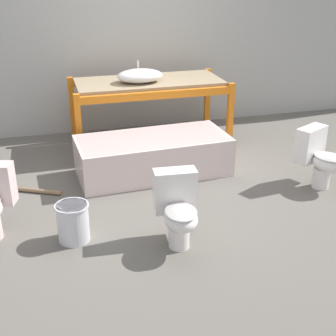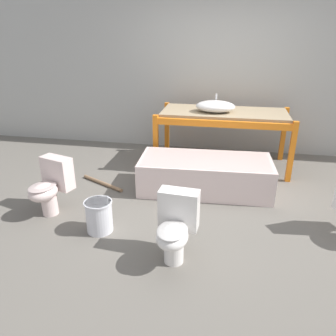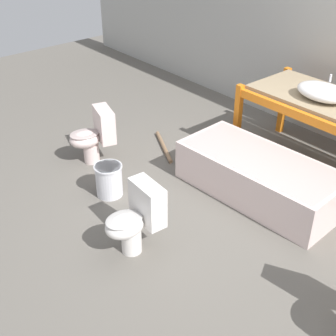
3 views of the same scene
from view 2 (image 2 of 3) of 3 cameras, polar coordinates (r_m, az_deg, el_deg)
ground_plane at (r=4.09m, az=6.77°, el=-5.64°), size 12.00×12.00×0.00m
warehouse_wall_rear at (r=5.60m, az=9.29°, el=19.10°), size 10.80×0.08×3.20m
shelving_rack at (r=4.95m, az=9.70°, el=8.50°), size 1.95×0.92×0.85m
sink_basin at (r=4.83m, az=8.25°, el=10.58°), size 0.56×0.38×0.24m
bathtub_main at (r=4.26m, az=6.47°, el=-0.74°), size 1.71×0.83×0.43m
toilet_far at (r=2.95m, az=1.31°, el=-10.07°), size 0.37×0.52×0.63m
toilet_extra at (r=3.91m, az=-19.78°, el=-2.79°), size 0.45×0.56×0.63m
bucket_white at (r=3.48m, az=-11.91°, el=-8.10°), size 0.29×0.29×0.34m
loose_pipe at (r=4.54m, az=-11.34°, el=-2.59°), size 0.68×0.38×0.05m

